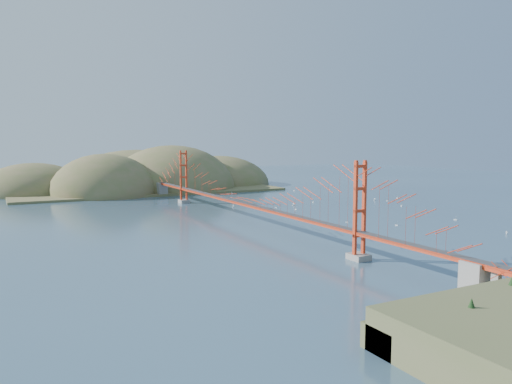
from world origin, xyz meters
name	(u,v)px	position (x,y,z in m)	size (l,w,h in m)	color
ground	(244,222)	(0.00, 0.00, 0.00)	(320.00, 320.00, 0.00)	#334E66
bridge	(244,181)	(0.00, 0.18, 7.01)	(2.20, 94.40, 12.00)	gray
promontory	(500,304)	(0.00, -48.50, 0.12)	(9.00, 6.00, 0.24)	#59544C
fort	(496,295)	(0.40, -47.80, 0.67)	(3.70, 2.30, 1.75)	brown
far_headlands	(146,188)	(2.21, 68.52, 0.00)	(84.00, 58.00, 25.00)	#776345
sailboat_3	(233,206)	(6.76, 18.63, 0.15)	(0.65, 0.65, 0.68)	white
sailboat_15	(294,190)	(35.79, 40.55, 0.15)	(0.62, 0.62, 0.70)	white
sailboat_12	(232,193)	(17.47, 42.00, 0.14)	(0.53, 0.48, 0.59)	white
sailboat_11	(387,200)	(42.52, 11.30, 0.14)	(0.53, 0.53, 0.58)	white
sailboat_4	(313,202)	(25.97, 17.10, 0.15)	(0.52, 0.57, 0.65)	white
sailboat_6	(347,222)	(15.51, -8.17, 0.13)	(0.52, 0.52, 0.56)	white
sailboat_5	(455,219)	(34.12, -14.94, 0.15)	(0.62, 0.62, 0.70)	white
sailboat_7	(293,205)	(19.19, 14.69, 0.15)	(0.60, 0.48, 0.71)	white
sailboat_16	(276,207)	(14.10, 13.33, 0.15)	(0.60, 0.60, 0.65)	white
sailboat_10	(456,260)	(9.74, -35.74, 0.14)	(0.44, 0.50, 0.57)	white
sailboat_8	(355,202)	(34.40, 12.85, 0.16)	(0.62, 0.51, 0.72)	white
sailboat_9	(402,205)	(38.94, 3.04, 0.15)	(0.63, 0.63, 0.71)	white
sailboat_13	(506,233)	(29.99, -27.75, 0.13)	(0.52, 0.52, 0.56)	white
sailboat_0	(397,225)	(20.84, -14.42, 0.14)	(0.49, 0.55, 0.62)	white
sailboat_14	(296,209)	(16.25, 9.13, 0.15)	(0.48, 0.57, 0.67)	white
sailboat_17	(375,200)	(40.98, 13.83, 0.14)	(0.53, 0.43, 0.62)	white
sailboat_extra_0	(397,198)	(48.47, 14.29, 0.15)	(0.53, 0.58, 0.66)	white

